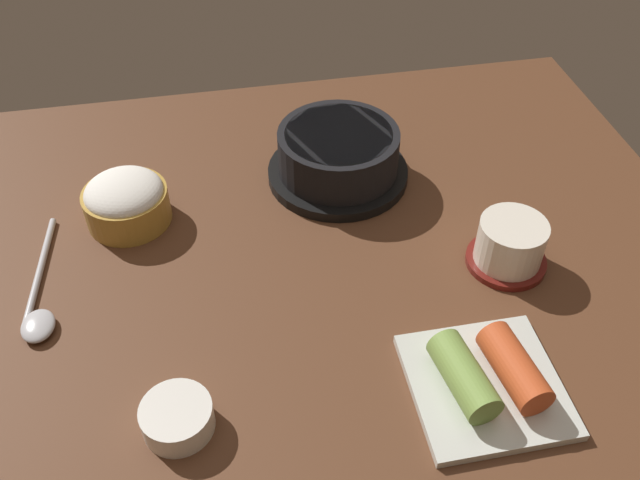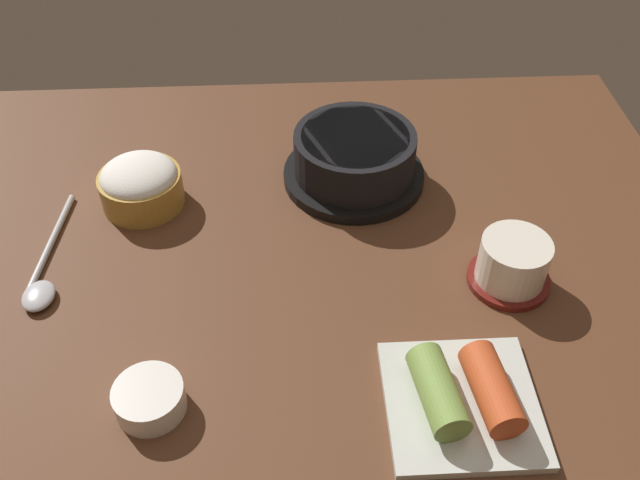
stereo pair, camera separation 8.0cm
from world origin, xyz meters
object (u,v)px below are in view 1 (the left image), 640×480
object	(u,v)px
tea_cup_with_saucer	(510,244)
rice_bowl	(126,200)
stone_pot	(338,156)
side_bowl_near	(177,417)
kimchi_plate	(487,378)
spoon	(39,306)

from	to	relation	value
tea_cup_with_saucer	rice_bowl	bearing A→B (deg)	159.55
stone_pot	tea_cup_with_saucer	xyz separation A→B (cm)	(16.14, -19.81, -0.52)
side_bowl_near	kimchi_plate	bearing A→B (deg)	-2.81
rice_bowl	kimchi_plate	size ratio (longest dim) A/B	0.71
tea_cup_with_saucer	side_bowl_near	world-z (taller)	tea_cup_with_saucer
tea_cup_with_saucer	side_bowl_near	distance (cm)	41.69
side_bowl_near	spoon	bearing A→B (deg)	129.49
rice_bowl	kimchi_plate	world-z (taller)	rice_bowl
stone_pot	rice_bowl	distance (cm)	27.86
stone_pot	tea_cup_with_saucer	bearing A→B (deg)	-50.82
stone_pot	rice_bowl	world-z (taller)	stone_pot
rice_bowl	stone_pot	bearing A→B (deg)	7.17
rice_bowl	side_bowl_near	distance (cm)	31.48
kimchi_plate	side_bowl_near	xyz separation A→B (cm)	(-30.21, 1.48, -0.15)
rice_bowl	tea_cup_with_saucer	size ratio (longest dim) A/B	1.11
tea_cup_with_saucer	spoon	size ratio (longest dim) A/B	0.47
rice_bowl	tea_cup_with_saucer	distance (cm)	46.73
tea_cup_with_saucer	spoon	world-z (taller)	tea_cup_with_saucer
side_bowl_near	tea_cup_with_saucer	bearing A→B (deg)	20.72
stone_pot	spoon	bearing A→B (deg)	-155.75
kimchi_plate	spoon	bearing A→B (deg)	156.82
rice_bowl	kimchi_plate	distance (cm)	47.84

